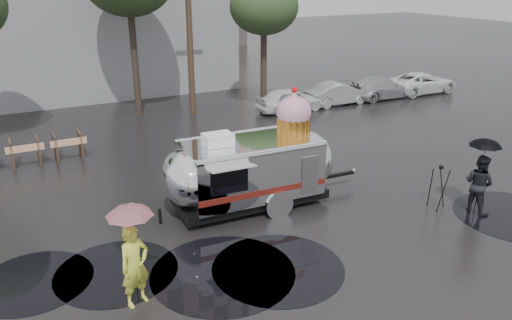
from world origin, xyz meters
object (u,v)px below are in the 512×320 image
tripod (439,184)px  person_right (479,184)px  airstream_trailer (253,166)px  person_left (135,266)px

tripod → person_right: bearing=-59.9°
airstream_trailer → person_right: airstream_trailer is taller
person_left → tripod: 9.23m
airstream_trailer → tripod: 5.57m
airstream_trailer → tripod: size_ratio=4.88×
airstream_trailer → tripod: bearing=-27.3°
tripod → person_left: bearing=163.1°
airstream_trailer → person_right: bearing=-29.1°
tripod → airstream_trailer: bearing=130.9°
person_right → tripod: bearing=41.4°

